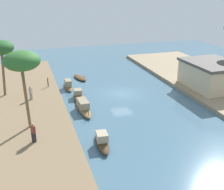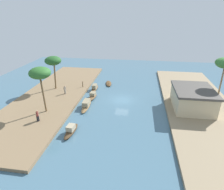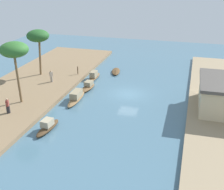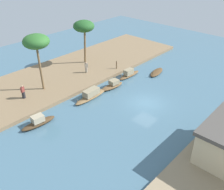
{
  "view_description": "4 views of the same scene",
  "coord_description": "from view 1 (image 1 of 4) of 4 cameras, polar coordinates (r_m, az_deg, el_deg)",
  "views": [
    {
      "loc": [
        31.42,
        -11.1,
        12.55
      ],
      "look_at": [
        1.67,
        -1.8,
        0.64
      ],
      "focal_mm": 44.72,
      "sensor_mm": 36.0,
      "label": 1
    },
    {
      "loc": [
        31.46,
        2.85,
        14.93
      ],
      "look_at": [
        0.12,
        -1.86,
        0.94
      ],
      "focal_mm": 30.26,
      "sensor_mm": 36.0,
      "label": 2
    },
    {
      "loc": [
        34.41,
        7.51,
        14.94
      ],
      "look_at": [
        1.87,
        -1.7,
        0.41
      ],
      "focal_mm": 47.2,
      "sensor_mm": 36.0,
      "label": 3
    },
    {
      "loc": [
        21.69,
        14.5,
        16.31
      ],
      "look_at": [
        2.31,
        -3.52,
        0.72
      ],
      "focal_mm": 40.31,
      "sensor_mm": 36.0,
      "label": 4
    }
  ],
  "objects": [
    {
      "name": "river_water",
      "position": [
        35.61,
        1.97,
        0.27
      ],
      "size": [
        64.1,
        64.1,
        0.0
      ],
      "primitive_type": "plane",
      "color": "#476B7F",
      "rests_on": "ground"
    },
    {
      "name": "sampan_near_left_bank",
      "position": [
        34.16,
        -6.95,
        -0.1
      ],
      "size": [
        3.62,
        1.48,
        1.07
      ],
      "rotation": [
        0.0,
        0.0,
        -0.1
      ],
      "color": "brown",
      "rests_on": "river_water"
    },
    {
      "name": "riverbank_right",
      "position": [
        41.64,
        19.52,
        2.46
      ],
      "size": [
        37.53,
        11.41,
        0.44
      ],
      "primitive_type": "cube",
      "color": "#937F60",
      "rests_on": "ground"
    },
    {
      "name": "palm_tree_left_far",
      "position": [
        25.29,
        -17.94,
        6.49
      ],
      "size": [
        3.17,
        3.17,
        7.2
      ],
      "color": "brown",
      "rests_on": "riverbank_left"
    },
    {
      "name": "palm_tree_left_near",
      "position": [
        34.85,
        -21.97,
        8.84
      ],
      "size": [
        3.17,
        3.17,
        6.67
      ],
      "color": "brown",
      "rests_on": "riverbank_left"
    },
    {
      "name": "riverside_building",
      "position": [
        38.49,
        19.73,
        3.98
      ],
      "size": [
        7.64,
        6.2,
        3.36
      ],
      "rotation": [
        0.0,
        0.0,
        0.01
      ],
      "color": "beige",
      "rests_on": "riverbank_right"
    },
    {
      "name": "person_by_mooring",
      "position": [
        24.43,
        -15.76,
        -7.65
      ],
      "size": [
        0.51,
        0.51,
        1.73
      ],
      "rotation": [
        0.0,
        0.0,
        0.37
      ],
      "color": "#232328",
      "rests_on": "riverbank_left"
    },
    {
      "name": "sampan_with_tall_canopy",
      "position": [
        30.7,
        -5.92,
        -2.4
      ],
      "size": [
        5.26,
        1.32,
        1.22
      ],
      "rotation": [
        0.0,
        0.0,
        0.04
      ],
      "color": "brown",
      "rests_on": "river_water"
    },
    {
      "name": "mooring_post",
      "position": [
        37.61,
        -12.97,
        2.55
      ],
      "size": [
        0.14,
        0.14,
        1.19
      ],
      "primitive_type": "cylinder",
      "color": "#4C3823",
      "rests_on": "riverbank_left"
    },
    {
      "name": "sampan_open_hull",
      "position": [
        41.77,
        -6.55,
        3.57
      ],
      "size": [
        3.75,
        1.92,
        0.95
      ],
      "rotation": [
        0.0,
        0.0,
        0.2
      ],
      "color": "brown",
      "rests_on": "river_water"
    },
    {
      "name": "sampan_downstream_large",
      "position": [
        24.04,
        -2.07,
        -9.37
      ],
      "size": [
        3.9,
        1.3,
        1.2
      ],
      "rotation": [
        0.0,
        0.0,
        -0.08
      ],
      "color": "#47331E",
      "rests_on": "river_water"
    },
    {
      "name": "person_on_near_bank",
      "position": [
        33.69,
        -16.25,
        0.34
      ],
      "size": [
        0.48,
        0.45,
        1.64
      ],
      "rotation": [
        0.0,
        0.0,
        2.67
      ],
      "color": "gray",
      "rests_on": "riverbank_left"
    },
    {
      "name": "riverbank_left",
      "position": [
        33.82,
        -19.81,
        -1.77
      ],
      "size": [
        37.53,
        11.41,
        0.44
      ],
      "primitive_type": "cube",
      "color": "#846B4C",
      "rests_on": "ground"
    },
    {
      "name": "sampan_midstream",
      "position": [
        37.93,
        -8.98,
        2.01
      ],
      "size": [
        4.09,
        0.99,
        1.19
      ],
      "rotation": [
        0.0,
        0.0,
        -0.01
      ],
      "color": "brown",
      "rests_on": "river_water"
    }
  ]
}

